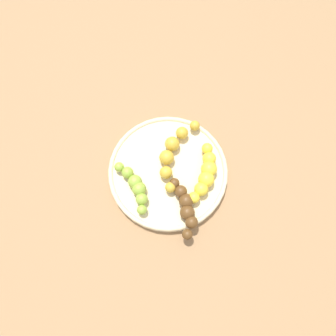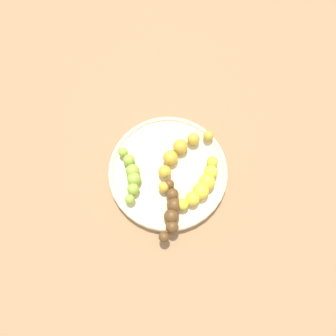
{
  "view_description": "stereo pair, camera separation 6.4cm",
  "coord_description": "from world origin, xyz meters",
  "px_view_note": "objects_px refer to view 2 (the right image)",
  "views": [
    {
      "loc": [
        0.18,
        -0.07,
        0.64
      ],
      "look_at": [
        0.0,
        0.0,
        0.04
      ],
      "focal_mm": 32.72,
      "sensor_mm": 36.0,
      "label": 1
    },
    {
      "loc": [
        0.19,
        -0.01,
        0.64
      ],
      "look_at": [
        0.0,
        0.0,
        0.04
      ],
      "focal_mm": 32.72,
      "sensor_mm": 36.0,
      "label": 2
    }
  ],
  "objects_px": {
    "fruit_bowl": "(168,172)",
    "banana_green": "(131,174)",
    "banana_spotted": "(179,154)",
    "banana_yellow": "(202,185)",
    "banana_overripe": "(172,210)"
  },
  "relations": [
    {
      "from": "fruit_bowl",
      "to": "banana_spotted",
      "type": "height_order",
      "value": "banana_spotted"
    },
    {
      "from": "fruit_bowl",
      "to": "banana_yellow",
      "type": "xyz_separation_m",
      "value": [
        0.04,
        0.07,
        0.02
      ]
    },
    {
      "from": "fruit_bowl",
      "to": "banana_spotted",
      "type": "bearing_deg",
      "value": 140.32
    },
    {
      "from": "fruit_bowl",
      "to": "banana_green",
      "type": "xyz_separation_m",
      "value": [
        0.01,
        -0.08,
        0.02
      ]
    },
    {
      "from": "fruit_bowl",
      "to": "banana_spotted",
      "type": "xyz_separation_m",
      "value": [
        -0.03,
        0.02,
        0.02
      ]
    },
    {
      "from": "banana_green",
      "to": "banana_yellow",
      "type": "height_order",
      "value": "banana_yellow"
    },
    {
      "from": "banana_spotted",
      "to": "banana_overripe",
      "type": "bearing_deg",
      "value": 122.7
    },
    {
      "from": "banana_spotted",
      "to": "banana_green",
      "type": "distance_m",
      "value": 0.11
    },
    {
      "from": "banana_green",
      "to": "banana_overripe",
      "type": "xyz_separation_m",
      "value": [
        0.08,
        0.08,
        0.0
      ]
    },
    {
      "from": "banana_yellow",
      "to": "banana_overripe",
      "type": "bearing_deg",
      "value": -105.57
    },
    {
      "from": "fruit_bowl",
      "to": "banana_overripe",
      "type": "height_order",
      "value": "banana_overripe"
    },
    {
      "from": "banana_green",
      "to": "banana_spotted",
      "type": "bearing_deg",
      "value": 13.6
    },
    {
      "from": "banana_overripe",
      "to": "banana_green",
      "type": "bearing_deg",
      "value": 142.18
    },
    {
      "from": "banana_spotted",
      "to": "banana_yellow",
      "type": "distance_m",
      "value": 0.08
    },
    {
      "from": "fruit_bowl",
      "to": "banana_spotted",
      "type": "relative_size",
      "value": 1.97
    }
  ]
}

